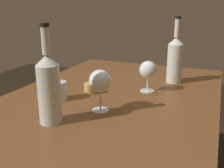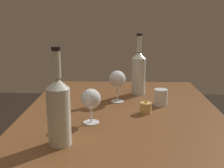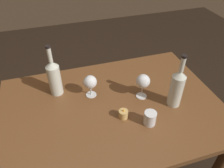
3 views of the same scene
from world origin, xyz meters
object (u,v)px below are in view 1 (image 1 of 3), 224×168
at_px(wine_bottle, 49,87).
at_px(votive_candle, 90,89).
at_px(water_tumbler, 59,92).
at_px(wine_glass_right, 100,82).
at_px(wine_glass_left, 148,70).
at_px(wine_bottle_second, 175,59).

relative_size(wine_bottle, votive_candle, 5.02).
bearing_deg(water_tumbler, votive_candle, -34.54).
bearing_deg(votive_candle, wine_glass_right, -141.78).
relative_size(wine_glass_left, wine_bottle, 0.43).
distance_m(wine_glass_right, votive_candle, 0.23).
xyz_separation_m(wine_glass_left, wine_bottle, (-0.45, 0.22, 0.03)).
height_order(wine_bottle_second, votive_candle, wine_bottle_second).
distance_m(wine_glass_left, votive_candle, 0.28).
distance_m(wine_bottle_second, water_tumbler, 0.61).
bearing_deg(wine_bottle_second, wine_glass_left, 156.58).
relative_size(wine_glass_left, votive_candle, 2.16).
height_order(wine_glass_right, water_tumbler, wine_glass_right).
relative_size(wine_bottle, wine_bottle_second, 1.00).
relative_size(wine_bottle_second, votive_candle, 5.00).
bearing_deg(wine_glass_right, wine_bottle, 143.44).
relative_size(wine_glass_left, wine_glass_right, 0.89).
relative_size(wine_glass_right, votive_candle, 2.42).
distance_m(wine_glass_left, wine_bottle, 0.50).
relative_size(wine_glass_right, water_tumbler, 2.05).
distance_m(wine_glass_right, wine_bottle, 0.19).
xyz_separation_m(wine_glass_right, wine_bottle_second, (0.50, -0.19, 0.01)).
bearing_deg(wine_glass_left, water_tumbler, 128.33).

